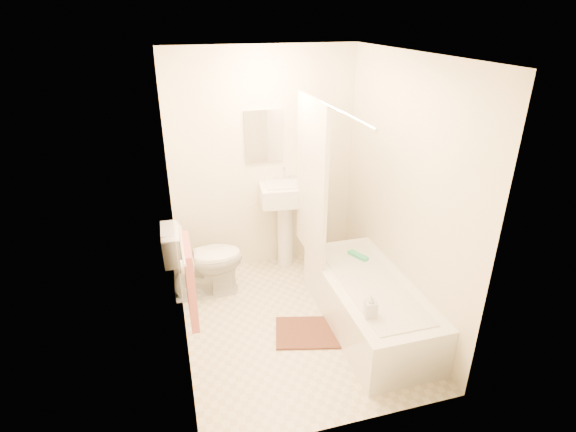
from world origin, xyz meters
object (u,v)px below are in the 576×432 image
object	(u,v)px
bathtub	(368,303)
bath_mat	(308,332)
toilet	(204,260)
soap_bottle	(371,306)
sink	(286,222)

from	to	relation	value
bathtub	bath_mat	bearing A→B (deg)	178.30
toilet	bath_mat	xyz separation A→B (m)	(0.82, -0.92, -0.38)
bathtub	toilet	bearing A→B (deg)	145.95
bathtub	soap_bottle	size ratio (longest dim) A/B	7.86
bathtub	soap_bottle	distance (m)	0.60
sink	bathtub	distance (m)	1.37
sink	toilet	bearing A→B (deg)	-155.39
sink	bath_mat	distance (m)	1.36
toilet	sink	distance (m)	1.01
sink	bathtub	size ratio (longest dim) A/B	0.66
sink	bath_mat	xyz separation A→B (m)	(-0.13, -1.24, -0.53)
toilet	bathtub	world-z (taller)	toilet
bathtub	bath_mat	size ratio (longest dim) A/B	2.76
soap_bottle	bathtub	bearing A→B (deg)	64.73
bath_mat	bathtub	bearing A→B (deg)	-1.70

